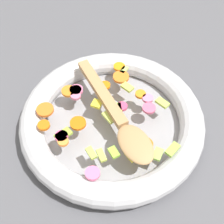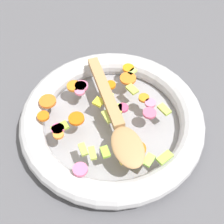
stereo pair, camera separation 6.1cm
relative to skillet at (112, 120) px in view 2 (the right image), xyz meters
name	(u,v)px [view 2 (the right image)]	position (x,y,z in m)	size (l,w,h in m)	color
ground_plane	(112,126)	(0.00, 0.00, -0.02)	(4.00, 4.00, 0.00)	#4C4C51
skillet	(112,120)	(0.00, 0.00, 0.00)	(0.37, 0.37, 0.05)	gray
chopped_vegetables	(103,111)	(-0.01, 0.02, 0.03)	(0.29, 0.29, 0.01)	#E1600D
wooden_spoon	(117,120)	(-0.02, -0.02, 0.04)	(0.21, 0.23, 0.01)	#A87F51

